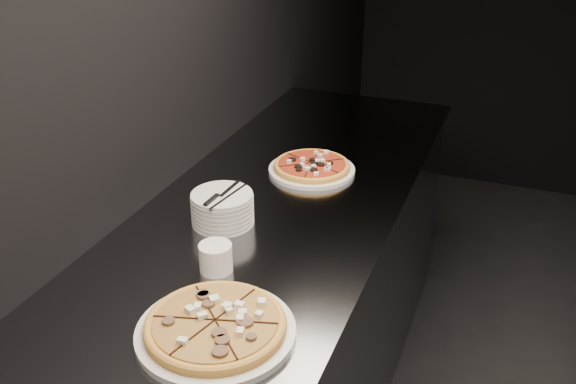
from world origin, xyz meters
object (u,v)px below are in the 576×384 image
(pizza_mushroom, at_px, (216,327))
(plate_stack, at_px, (222,208))
(pizza_tomato, at_px, (312,167))
(cutlery, at_px, (222,196))
(counter, at_px, (264,342))
(ramekin, at_px, (216,257))

(pizza_mushroom, bearing_deg, plate_stack, 114.62)
(pizza_tomato, bearing_deg, pizza_mushroom, -84.49)
(pizza_mushroom, bearing_deg, cutlery, 114.53)
(counter, distance_m, cutlery, 0.57)
(plate_stack, relative_size, cutlery, 0.95)
(plate_stack, bearing_deg, ramekin, -67.59)
(pizza_tomato, distance_m, cutlery, 0.46)
(pizza_tomato, bearing_deg, ramekin, -92.74)
(pizza_mushroom, height_order, pizza_tomato, pizza_mushroom)
(pizza_tomato, xyz_separation_m, plate_stack, (-0.13, -0.42, 0.03))
(pizza_mushroom, xyz_separation_m, pizza_tomato, (-0.08, 0.88, -0.00))
(counter, distance_m, pizza_mushroom, 0.71)
(pizza_mushroom, height_order, cutlery, cutlery)
(pizza_tomato, relative_size, plate_stack, 1.90)
(plate_stack, relative_size, ramekin, 2.09)
(pizza_mushroom, bearing_deg, counter, 102.36)
(pizza_tomato, height_order, ramekin, ramekin)
(counter, bearing_deg, plate_stack, -150.11)
(cutlery, bearing_deg, pizza_mushroom, -62.70)
(pizza_mushroom, distance_m, ramekin, 0.26)
(ramekin, bearing_deg, pizza_tomato, 87.26)
(counter, xyz_separation_m, pizza_tomato, (0.03, 0.37, 0.48))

